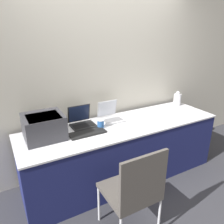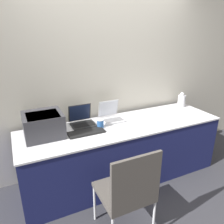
% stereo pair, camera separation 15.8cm
% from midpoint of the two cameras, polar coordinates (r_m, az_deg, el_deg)
% --- Properties ---
extents(ground_plane, '(14.00, 14.00, 0.00)m').
position_cam_midpoint_polar(ground_plane, '(2.95, 5.00, -19.88)').
color(ground_plane, '#333338').
extents(wall_back, '(8.00, 0.05, 2.60)m').
position_cam_midpoint_polar(wall_back, '(3.04, -3.18, 8.93)').
color(wall_back, '#B7B2A3').
rests_on(wall_back, ground_plane).
extents(table, '(2.62, 0.76, 0.78)m').
position_cam_midpoint_polar(table, '(2.98, 1.23, -10.12)').
color(table, '#191E51').
rests_on(table, ground_plane).
extents(printer, '(0.42, 0.40, 0.27)m').
position_cam_midpoint_polar(printer, '(2.53, -19.10, -3.46)').
color(printer, '#333338').
rests_on(printer, table).
extents(laptop_left, '(0.30, 0.28, 0.24)m').
position_cam_midpoint_polar(laptop_left, '(2.79, -9.52, -2.39)').
color(laptop_left, black).
rests_on(laptop_left, table).
extents(laptop_right, '(0.28, 0.29, 0.25)m').
position_cam_midpoint_polar(laptop_right, '(2.92, -1.99, -1.01)').
color(laptop_right, '#B7B7BC').
rests_on(laptop_right, table).
extents(external_keyboard, '(0.43, 0.17, 0.02)m').
position_cam_midpoint_polar(external_keyboard, '(2.57, -8.21, -5.48)').
color(external_keyboard, black).
rests_on(external_keyboard, table).
extents(coffee_cup, '(0.09, 0.09, 0.11)m').
position_cam_midpoint_polar(coffee_cup, '(2.69, -4.66, -3.07)').
color(coffee_cup, '#285699').
rests_on(coffee_cup, table).
extents(metal_pitcher, '(0.12, 0.12, 0.23)m').
position_cam_midpoint_polar(metal_pitcher, '(3.61, 15.52, 3.29)').
color(metal_pitcher, silver).
rests_on(metal_pitcher, table).
extents(chair, '(0.47, 0.48, 0.97)m').
position_cam_midpoint_polar(chair, '(2.12, 3.59, -19.36)').
color(chair, '#4C4742').
rests_on(chair, ground_plane).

